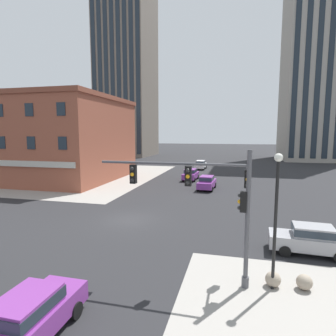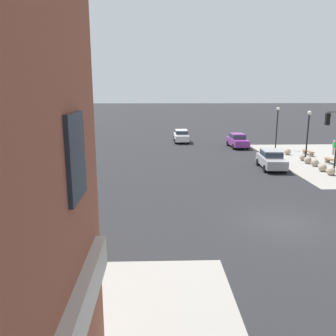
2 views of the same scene
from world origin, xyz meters
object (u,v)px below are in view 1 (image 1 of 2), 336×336
(bollard_sphere_curb_a, at_px, (273,279))
(car_cross_westbound, at_px, (311,239))
(traffic_signal_main, at_px, (217,198))
(street_lamp_corner_near, at_px, (276,207))
(car_main_northbound_far, at_px, (29,316))
(car_main_southbound_near, at_px, (191,174))
(bollard_sphere_curb_b, at_px, (304,282))
(car_cross_eastbound, at_px, (207,182))
(car_parked_curb, at_px, (201,164))

(bollard_sphere_curb_a, xyz_separation_m, car_cross_westbound, (2.50, 4.17, 0.57))
(traffic_signal_main, height_order, street_lamp_corner_near, traffic_signal_main)
(car_main_northbound_far, xyz_separation_m, car_main_southbound_near, (0.04, 33.23, 0.00))
(bollard_sphere_curb_b, relative_size, car_cross_westbound, 0.15)
(car_main_southbound_near, relative_size, car_cross_eastbound, 0.99)
(bollard_sphere_curb_b, height_order, car_main_southbound_near, car_main_southbound_near)
(car_parked_curb, bearing_deg, bollard_sphere_curb_b, -76.52)
(traffic_signal_main, relative_size, street_lamp_corner_near, 1.16)
(traffic_signal_main, height_order, car_parked_curb, traffic_signal_main)
(bollard_sphere_curb_a, xyz_separation_m, bollard_sphere_curb_b, (1.32, 0.07, 0.00))
(bollard_sphere_curb_a, bearing_deg, car_parked_curb, 101.68)
(car_main_southbound_near, distance_m, car_parked_curb, 12.91)
(street_lamp_corner_near, bearing_deg, traffic_signal_main, 178.68)
(bollard_sphere_curb_a, distance_m, car_cross_eastbound, 22.06)
(bollard_sphere_curb_a, distance_m, car_main_northbound_far, 9.97)
(car_main_southbound_near, bearing_deg, car_cross_eastbound, -64.24)
(traffic_signal_main, bearing_deg, car_parked_curb, 98.10)
(traffic_signal_main, distance_m, car_cross_eastbound, 21.95)
(traffic_signal_main, relative_size, car_main_southbound_near, 1.57)
(car_cross_westbound, bearing_deg, car_main_southbound_near, 114.55)
(car_parked_curb, bearing_deg, bollard_sphere_curb_a, -78.32)
(bollard_sphere_curb_b, height_order, car_main_northbound_far, car_main_northbound_far)
(street_lamp_corner_near, xyz_separation_m, car_cross_westbound, (2.55, 4.38, -2.83))
(street_lamp_corner_near, bearing_deg, bollard_sphere_curb_b, 11.46)
(car_cross_eastbound, bearing_deg, bollard_sphere_curb_a, -76.30)
(car_cross_westbound, bearing_deg, bollard_sphere_curb_a, -120.96)
(street_lamp_corner_near, relative_size, car_parked_curb, 1.36)
(car_cross_westbound, height_order, car_parked_curb, same)
(car_cross_eastbound, distance_m, car_parked_curb, 19.46)
(car_main_northbound_far, relative_size, car_main_southbound_near, 0.99)
(car_cross_westbound, bearing_deg, car_parked_curb, 106.65)
(car_cross_westbound, bearing_deg, traffic_signal_main, -139.72)
(car_cross_eastbound, bearing_deg, car_cross_westbound, -65.89)
(traffic_signal_main, distance_m, car_parked_curb, 41.31)
(traffic_signal_main, distance_m, car_cross_westbound, 7.35)
(bollard_sphere_curb_b, xyz_separation_m, car_cross_eastbound, (-6.55, 21.36, 0.57))
(car_parked_curb, bearing_deg, car_main_northbound_far, -89.87)
(traffic_signal_main, height_order, car_main_southbound_near, traffic_signal_main)
(bollard_sphere_curb_b, relative_size, car_main_northbound_far, 0.16)
(car_main_southbound_near, xyz_separation_m, car_parked_curb, (-0.14, 12.91, 0.00))
(bollard_sphere_curb_a, bearing_deg, car_main_northbound_far, -146.41)
(bollard_sphere_curb_a, height_order, car_main_northbound_far, car_main_northbound_far)
(car_parked_curb, bearing_deg, street_lamp_corner_near, -78.44)
(car_main_northbound_far, bearing_deg, bollard_sphere_curb_b, 30.12)
(car_cross_eastbound, xyz_separation_m, car_cross_westbound, (7.72, -17.26, 0.00))
(bollard_sphere_curb_a, xyz_separation_m, car_main_northbound_far, (-8.29, -5.51, 0.57))
(street_lamp_corner_near, relative_size, car_main_northbound_far, 1.38)
(bollard_sphere_curb_a, bearing_deg, car_main_southbound_near, 106.59)
(car_cross_eastbound, bearing_deg, street_lamp_corner_near, -76.55)
(car_main_southbound_near, bearing_deg, street_lamp_corner_near, -73.62)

